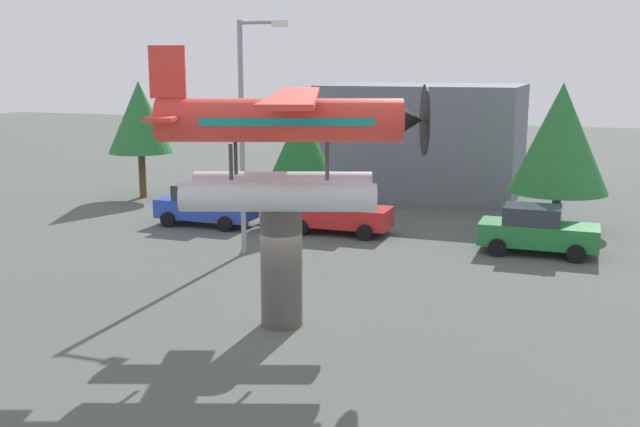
% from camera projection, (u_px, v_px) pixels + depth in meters
% --- Properties ---
extents(ground_plane, '(140.00, 140.00, 0.00)m').
position_uv_depth(ground_plane, '(282.00, 324.00, 19.94)').
color(ground_plane, '#4C514C').
extents(display_pedestal, '(1.10, 1.10, 3.27)m').
position_uv_depth(display_pedestal, '(281.00, 265.00, 19.62)').
color(display_pedestal, '#4C4742').
rests_on(display_pedestal, ground).
extents(floatplane_monument, '(7.20, 10.18, 4.00)m').
position_uv_depth(floatplane_monument, '(285.00, 139.00, 18.97)').
color(floatplane_monument, silver).
rests_on(floatplane_monument, display_pedestal).
extents(car_near_blue, '(4.20, 2.02, 1.76)m').
position_uv_depth(car_near_blue, '(205.00, 205.00, 32.08)').
color(car_near_blue, '#2847B7').
rests_on(car_near_blue, ground).
extents(car_mid_red, '(4.20, 2.02, 1.76)m').
position_uv_depth(car_mid_red, '(338.00, 212.00, 30.52)').
color(car_mid_red, red).
rests_on(car_mid_red, ground).
extents(car_far_green, '(4.20, 2.02, 1.76)m').
position_uv_depth(car_far_green, '(537.00, 230.00, 27.21)').
color(car_far_green, '#237A38').
rests_on(car_far_green, ground).
extents(streetlight_primary, '(1.84, 0.28, 8.30)m').
position_uv_depth(streetlight_primary, '(246.00, 122.00, 26.35)').
color(streetlight_primary, gray).
rests_on(streetlight_primary, ground).
extents(storefront_building, '(10.03, 7.71, 5.74)m').
position_uv_depth(storefront_building, '(424.00, 139.00, 39.97)').
color(storefront_building, slate).
rests_on(storefront_building, ground).
extents(tree_west, '(3.27, 3.27, 5.97)m').
position_uv_depth(tree_west, '(140.00, 117.00, 38.13)').
color(tree_west, brown).
rests_on(tree_west, ground).
extents(tree_east, '(2.93, 2.93, 5.07)m').
position_uv_depth(tree_east, '(301.00, 145.00, 31.98)').
color(tree_east, brown).
rests_on(tree_east, ground).
extents(tree_center_back, '(4.04, 4.04, 6.08)m').
position_uv_depth(tree_center_back, '(561.00, 138.00, 30.59)').
color(tree_center_back, brown).
rests_on(tree_center_back, ground).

